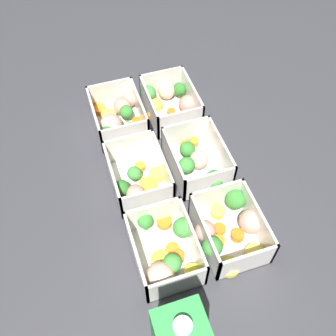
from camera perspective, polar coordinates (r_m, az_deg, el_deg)
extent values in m
plane|color=#38383D|center=(0.84, 0.00, -1.00)|extent=(4.00, 4.00, 0.00)
cube|color=silver|center=(0.77, 8.72, -9.75)|extent=(0.15, 0.11, 0.00)
cube|color=silver|center=(0.76, 12.68, -7.39)|extent=(0.15, 0.01, 0.07)
cube|color=silver|center=(0.73, 5.22, -9.81)|extent=(0.15, 0.01, 0.07)
cube|color=silver|center=(0.71, 11.37, -13.34)|extent=(0.01, 0.11, 0.07)
cube|color=silver|center=(0.77, 6.93, -4.17)|extent=(0.01, 0.11, 0.07)
cylinder|color=#49883F|center=(0.74, 6.30, -11.96)|extent=(0.01, 0.01, 0.01)
sphere|color=#388433|center=(0.72, 6.45, -11.24)|extent=(0.04, 0.04, 0.04)
cylinder|color=#DBC647|center=(0.78, 7.22, -6.34)|extent=(0.04, 0.04, 0.01)
cylinder|color=#49883F|center=(0.79, 9.54, -5.40)|extent=(0.01, 0.01, 0.02)
sphere|color=#388433|center=(0.77, 9.76, -4.52)|extent=(0.04, 0.04, 0.04)
cylinder|color=orange|center=(0.76, 10.05, -9.63)|extent=(0.03, 0.03, 0.02)
cylinder|color=#DBC647|center=(0.75, 12.48, -12.09)|extent=(0.05, 0.05, 0.01)
cylinder|color=orange|center=(0.76, 7.45, -8.78)|extent=(0.03, 0.03, 0.01)
sphere|color=#D19E8C|center=(0.76, 11.99, -7.58)|extent=(0.06, 0.06, 0.05)
sphere|color=tan|center=(0.74, 5.42, -9.07)|extent=(0.04, 0.04, 0.04)
cylinder|color=orange|center=(0.75, 7.32, -10.54)|extent=(0.03, 0.03, 0.02)
cylinder|color=#DBC647|center=(0.73, 8.89, -13.96)|extent=(0.05, 0.05, 0.01)
cube|color=silver|center=(0.85, 4.10, 0.17)|extent=(0.15, 0.11, 0.00)
cube|color=silver|center=(0.84, 7.58, 2.42)|extent=(0.15, 0.01, 0.07)
cube|color=silver|center=(0.81, 0.77, 0.65)|extent=(0.15, 0.01, 0.07)
cube|color=silver|center=(0.78, 6.07, -2.35)|extent=(0.01, 0.11, 0.07)
cube|color=silver|center=(0.86, 2.56, 5.09)|extent=(0.01, 0.11, 0.07)
cylinder|color=orange|center=(0.88, 3.79, 3.75)|extent=(0.03, 0.03, 0.02)
sphere|color=beige|center=(0.83, 4.52, 1.15)|extent=(0.04, 0.04, 0.04)
cylinder|color=#519448|center=(0.83, 2.67, -0.42)|extent=(0.01, 0.01, 0.01)
sphere|color=#42933D|center=(0.81, 2.73, 0.42)|extent=(0.04, 0.04, 0.04)
cylinder|color=#49883F|center=(0.86, 2.76, 1.93)|extent=(0.01, 0.01, 0.01)
sphere|color=#388433|center=(0.84, 2.81, 2.78)|extent=(0.03, 0.03, 0.03)
cylinder|color=#519448|center=(0.82, 6.61, -2.43)|extent=(0.01, 0.01, 0.01)
sphere|color=#42933D|center=(0.80, 6.74, -1.62)|extent=(0.04, 0.04, 0.04)
cylinder|color=orange|center=(0.87, 2.58, 3.09)|extent=(0.03, 0.03, 0.01)
cube|color=silver|center=(0.95, 0.39, 8.15)|extent=(0.15, 0.11, 0.00)
cube|color=silver|center=(0.94, 3.47, 10.25)|extent=(0.15, 0.01, 0.07)
cube|color=silver|center=(0.92, -2.73, 8.86)|extent=(0.15, 0.01, 0.07)
cube|color=silver|center=(0.88, 1.87, 6.53)|extent=(0.01, 0.11, 0.07)
cube|color=silver|center=(0.98, -0.94, 12.32)|extent=(0.01, 0.11, 0.07)
cylinder|color=orange|center=(0.94, 0.47, 8.06)|extent=(0.03, 0.03, 0.01)
sphere|color=tan|center=(0.94, 2.84, 9.28)|extent=(0.06, 0.06, 0.04)
cylinder|color=#407A37|center=(0.98, 1.70, 10.56)|extent=(0.01, 0.01, 0.01)
sphere|color=#2D7228|center=(0.97, 1.72, 11.36)|extent=(0.03, 0.03, 0.03)
cylinder|color=#519448|center=(0.97, -2.76, 9.98)|extent=(0.01, 0.01, 0.01)
sphere|color=#42933D|center=(0.96, -2.80, 10.85)|extent=(0.03, 0.03, 0.03)
cylinder|color=#DBC647|center=(0.96, -1.80, 9.14)|extent=(0.05, 0.05, 0.01)
cylinder|color=orange|center=(0.94, -2.21, 7.68)|extent=(0.03, 0.03, 0.01)
sphere|color=beige|center=(0.97, -0.20, 11.15)|extent=(0.05, 0.05, 0.04)
cube|color=silver|center=(0.74, -0.51, -12.61)|extent=(0.15, 0.11, 0.00)
cube|color=silver|center=(0.72, 3.51, -10.33)|extent=(0.15, 0.01, 0.07)
cube|color=silver|center=(0.71, -4.67, -12.70)|extent=(0.15, 0.01, 0.07)
cube|color=silver|center=(0.69, 1.37, -16.66)|extent=(0.01, 0.11, 0.07)
cube|color=silver|center=(0.74, -2.22, -6.79)|extent=(0.01, 0.11, 0.07)
cylinder|color=orange|center=(0.73, 1.51, -12.82)|extent=(0.03, 0.03, 0.02)
cylinder|color=yellow|center=(0.73, -1.10, -13.21)|extent=(0.05, 0.05, 0.01)
cylinder|color=orange|center=(0.74, 0.64, -11.79)|extent=(0.04, 0.04, 0.01)
cylinder|color=#519448|center=(0.75, 2.09, -9.45)|extent=(0.01, 0.01, 0.02)
sphere|color=#42933D|center=(0.73, 2.15, -8.64)|extent=(0.04, 0.04, 0.04)
cylinder|color=orange|center=(0.76, -0.55, -7.85)|extent=(0.04, 0.04, 0.01)
cylinder|color=#519448|center=(0.72, 0.61, -14.23)|extent=(0.01, 0.01, 0.01)
sphere|color=#42933D|center=(0.71, 0.62, -13.62)|extent=(0.03, 0.03, 0.03)
cylinder|color=#49883F|center=(0.76, -3.23, -8.42)|extent=(0.01, 0.01, 0.02)
sphere|color=#388433|center=(0.74, -3.29, -7.70)|extent=(0.03, 0.03, 0.03)
sphere|color=beige|center=(0.70, -1.12, -15.36)|extent=(0.07, 0.07, 0.05)
cylinder|color=yellow|center=(0.72, 3.68, -15.01)|extent=(0.05, 0.05, 0.01)
cube|color=silver|center=(0.83, -4.21, -2.04)|extent=(0.15, 0.11, 0.00)
cube|color=silver|center=(0.81, -0.77, 0.24)|extent=(0.15, 0.01, 0.07)
cube|color=silver|center=(0.79, -7.99, -1.65)|extent=(0.15, 0.01, 0.07)
cube|color=silver|center=(0.76, -2.91, -4.84)|extent=(0.01, 0.11, 0.07)
cube|color=silver|center=(0.84, -5.66, 3.04)|extent=(0.01, 0.11, 0.07)
cylinder|color=#407A37|center=(0.80, -6.60, -3.62)|extent=(0.01, 0.01, 0.01)
sphere|color=#2D7228|center=(0.79, -6.73, -2.85)|extent=(0.03, 0.03, 0.03)
cylinder|color=#519448|center=(0.82, -4.83, -1.49)|extent=(0.01, 0.01, 0.01)
sphere|color=#42933D|center=(0.81, -4.92, -0.75)|extent=(0.03, 0.03, 0.03)
cylinder|color=#DBC647|center=(0.82, -1.74, -0.77)|extent=(0.04, 0.04, 0.02)
cylinder|color=yellow|center=(0.81, -2.88, -2.54)|extent=(0.05, 0.05, 0.01)
sphere|color=tan|center=(0.78, -4.72, -3.75)|extent=(0.05, 0.05, 0.04)
cylinder|color=orange|center=(0.84, -4.07, 0.18)|extent=(0.03, 0.03, 0.01)
cube|color=silver|center=(0.93, -7.11, 6.35)|extent=(0.15, 0.11, 0.00)
cube|color=silver|center=(0.92, -4.11, 8.54)|extent=(0.15, 0.01, 0.07)
cube|color=silver|center=(0.91, -10.54, 6.96)|extent=(0.15, 0.01, 0.07)
cube|color=silver|center=(0.86, -6.19, 4.56)|extent=(0.01, 0.11, 0.07)
cube|color=silver|center=(0.96, -8.34, 10.64)|extent=(0.01, 0.11, 0.07)
cylinder|color=#49883F|center=(0.93, -5.97, 7.26)|extent=(0.01, 0.01, 0.01)
sphere|color=#388433|center=(0.92, -6.07, 8.09)|extent=(0.03, 0.03, 0.03)
cylinder|color=orange|center=(0.96, -10.00, 8.40)|extent=(0.04, 0.04, 0.01)
cylinder|color=#519448|center=(0.90, -5.36, 4.85)|extent=(0.01, 0.01, 0.01)
sphere|color=#42933D|center=(0.88, -5.45, 5.66)|extent=(0.03, 0.03, 0.03)
cylinder|color=orange|center=(0.92, -4.38, 6.65)|extent=(0.04, 0.04, 0.01)
cylinder|color=#407A37|center=(0.90, -8.53, 4.46)|extent=(0.01, 0.01, 0.01)
sphere|color=#2D7228|center=(0.88, -8.67, 5.24)|extent=(0.03, 0.03, 0.03)
sphere|color=tan|center=(0.96, -5.61, 9.91)|extent=(0.05, 0.05, 0.04)
cylinder|color=#DBC647|center=(0.94, -8.55, 7.52)|extent=(0.04, 0.04, 0.02)
sphere|color=#D19E8C|center=(0.90, -8.22, 6.28)|extent=(0.07, 0.07, 0.05)
cylinder|color=orange|center=(0.88, -8.19, 3.27)|extent=(0.03, 0.03, 0.01)
sphere|color=tan|center=(0.94, -6.68, 8.91)|extent=(0.06, 0.06, 0.04)
cylinder|color=white|center=(0.50, 2.13, -22.04)|extent=(0.02, 0.02, 0.01)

